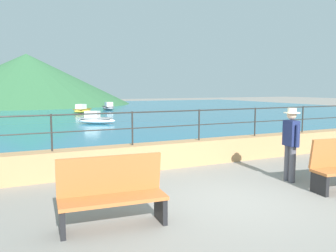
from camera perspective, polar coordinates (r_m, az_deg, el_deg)
name	(u,v)px	position (r m, az deg, el deg)	size (l,w,h in m)	color
ground_plane	(236,201)	(7.04, 11.31, -12.12)	(120.00, 120.00, 0.00)	gray
promenade_wall	(167,155)	(9.62, -0.12, -4.82)	(20.00, 0.56, 0.70)	tan
railing	(167,120)	(9.47, -0.13, 1.00)	(18.44, 0.04, 0.90)	#282623
lake_water	(57,113)	(31.51, -17.97, 2.09)	(64.00, 44.32, 0.06)	#236B89
hill_main	(27,79)	(48.83, -22.41, 7.19)	(26.82, 26.82, 6.62)	#33663D
bench_main	(112,192)	(5.66, -9.28, -10.75)	(1.74, 0.70, 1.13)	#B76633
person_walking	(291,141)	(8.56, 19.76, -2.33)	(0.38, 0.57, 1.75)	#4C4C56
boat_1	(108,107)	(34.24, -9.93, 3.13)	(0.93, 2.31, 0.76)	gray
boat_2	(82,110)	(30.41, -14.09, 2.63)	(2.21, 2.31, 0.76)	gold
boat_4	(96,119)	(21.11, -11.94, 1.11)	(2.42, 2.00, 0.76)	white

